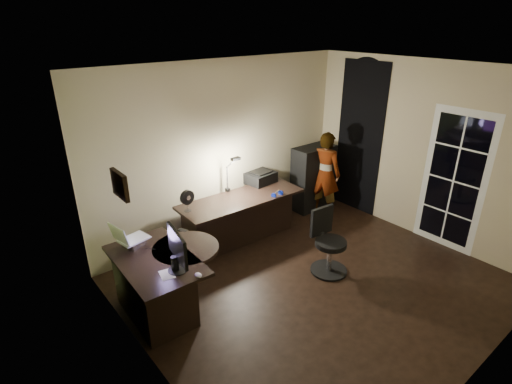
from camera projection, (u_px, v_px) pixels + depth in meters
floor at (315, 283)px, 5.28m from camera, size 4.50×4.00×0.01m
ceiling at (330, 71)px, 4.19m from camera, size 4.50×4.00×0.01m
wall_back at (224, 150)px, 6.15m from camera, size 4.50×0.01×2.70m
wall_front at (503, 263)px, 3.32m from camera, size 4.50×0.01×2.70m
wall_left at (144, 255)px, 3.42m from camera, size 0.01×4.00×2.70m
wall_right at (422, 152)px, 6.04m from camera, size 0.01×4.00×2.70m
green_wall_overlay at (146, 255)px, 3.43m from camera, size 0.00×4.00×2.70m
arched_doorway at (359, 139)px, 6.87m from camera, size 0.01×0.90×2.60m
french_door at (454, 181)px, 5.77m from camera, size 0.02×0.92×2.10m
framed_picture at (120, 185)px, 3.56m from camera, size 0.04×0.30×0.25m
desk_left at (158, 286)px, 4.63m from camera, size 0.83×1.30×0.74m
desk_right at (242, 219)px, 6.16m from camera, size 1.97×0.76×0.73m
cabinet at (313, 178)px, 7.16m from camera, size 0.78×0.40×1.16m
laptop_stand at (134, 243)px, 4.72m from camera, size 0.27×0.25×0.09m
laptop at (133, 231)px, 4.66m from camera, size 0.41×0.39×0.24m
monitor at (177, 257)px, 4.21m from camera, size 0.19×0.53×0.34m
mouse at (198, 275)px, 4.18m from camera, size 0.08×0.11×0.04m
phone at (183, 230)px, 5.09m from camera, size 0.11×0.14×0.01m
pen at (150, 249)px, 4.67m from camera, size 0.10×0.11×0.01m
speaker at (174, 264)px, 4.25m from camera, size 0.08×0.08×0.17m
notepad at (167, 275)px, 4.21m from camera, size 0.18×0.22×0.01m
desk_fan at (187, 201)px, 5.54m from camera, size 0.22×0.14×0.33m
headphones at (277, 194)px, 6.06m from camera, size 0.20×0.14×0.09m
printer at (261, 177)px, 6.52m from camera, size 0.49×0.40×0.20m
desk_lamp at (227, 172)px, 6.10m from camera, size 0.19×0.31×0.66m
office_chair at (331, 243)px, 5.34m from camera, size 0.55×0.55×0.90m
person at (325, 174)px, 6.89m from camera, size 0.50×0.61×1.48m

